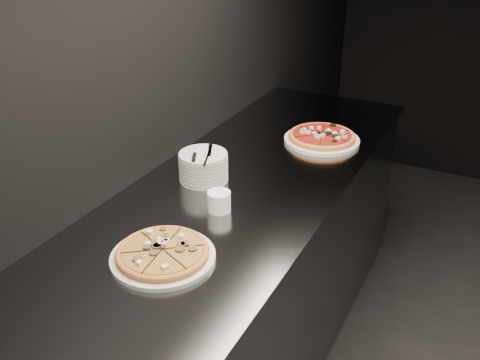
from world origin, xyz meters
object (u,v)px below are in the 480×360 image
at_px(counter, 236,286).
at_px(ramekin, 219,201).
at_px(plate_stack, 203,167).
at_px(pizza_tomato, 322,137).
at_px(cutlery, 203,155).
at_px(pizza_mushroom, 163,254).

distance_m(counter, ramekin, 0.52).
distance_m(plate_stack, ramekin, 0.24).
relative_size(pizza_tomato, ramekin, 4.52).
distance_m(cutlery, ramekin, 0.24).
xyz_separation_m(counter, ramekin, (0.02, -0.16, 0.50)).
distance_m(counter, cutlery, 0.59).
height_order(counter, cutlery, cutlery).
bearing_deg(plate_stack, ramekin, -46.50).
xyz_separation_m(pizza_tomato, plate_stack, (-0.28, -0.56, 0.03)).
distance_m(pizza_mushroom, ramekin, 0.33).
relative_size(counter, ramekin, 30.07).
bearing_deg(ramekin, pizza_mushroom, -91.48).
bearing_deg(plate_stack, pizza_mushroom, -72.53).
relative_size(pizza_mushroom, cutlery, 1.89).
bearing_deg(counter, plate_stack, 174.75).
height_order(counter, ramekin, ramekin).
bearing_deg(pizza_mushroom, pizza_tomato, 83.52).
distance_m(counter, plate_stack, 0.53).
xyz_separation_m(pizza_mushroom, ramekin, (0.01, 0.33, 0.02)).
height_order(plate_stack, cutlery, cutlery).
bearing_deg(plate_stack, cutlery, -62.38).
xyz_separation_m(pizza_tomato, ramekin, (-0.11, -0.74, 0.02)).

